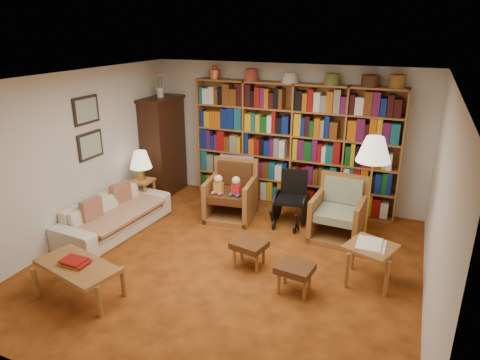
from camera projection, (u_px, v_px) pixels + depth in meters
The scene contains 23 objects.
floor at pixel (229, 263), 5.94m from camera, with size 5.00×5.00×0.00m, color #A24E18.
ceiling at pixel (227, 79), 5.08m from camera, with size 5.00×5.00×0.00m, color white.
wall_back at pixel (285, 135), 7.68m from camera, with size 5.00×5.00×0.00m, color silver.
wall_front at pixel (96, 277), 3.34m from camera, with size 5.00×5.00×0.00m, color silver.
wall_left at pixel (76, 156), 6.42m from camera, with size 5.00×5.00×0.00m, color silver.
wall_right at pixel (439, 208), 4.60m from camera, with size 5.00×5.00×0.00m, color silver.
bookshelf at pixel (293, 143), 7.48m from camera, with size 3.60×0.30×2.42m.
curio_cabinet at pixel (163, 145), 8.16m from camera, with size 0.50×0.95×2.40m.
framed_pictures at pixel (88, 128), 6.54m from camera, with size 0.03×0.52×0.97m.
sofa at pixel (115, 215), 6.74m from camera, with size 0.76×1.95×0.57m, color beige.
sofa_throw at pixel (117, 215), 6.72m from camera, with size 0.80×1.49×0.04m, color beige.
cushion_left at pixel (121, 197), 7.03m from camera, with size 0.12×0.37×0.37m, color maroon.
cushion_right at pixel (92, 213), 6.43m from camera, with size 0.11×0.36×0.36m, color maroon.
side_table_lamp at pixel (143, 188), 7.54m from camera, with size 0.36×0.36×0.56m.
table_lamp at pixel (141, 161), 7.36m from camera, with size 0.38×0.38×0.52m.
armchair_leather at pixel (233, 194), 7.30m from camera, with size 0.88×0.92×0.99m.
armchair_sage at pixel (339, 214), 6.61m from camera, with size 0.79×0.82×0.94m.
wheelchair at pixel (291, 200), 7.02m from camera, with size 0.51×0.71×0.89m.
floor_lamp at pixel (374, 154), 5.65m from camera, with size 0.46×0.46×1.74m.
side_table_papers at pixel (370, 251), 5.35m from camera, with size 0.70×0.70×0.55m.
footstool_a at pixel (249, 246), 5.76m from camera, with size 0.50×0.45×0.37m.
footstool_b at pixel (295, 270), 5.21m from camera, with size 0.47×0.42×0.36m.
coffee_table at pixel (77, 268), 5.07m from camera, with size 1.14×0.75×0.50m.
Camera 1 is at (2.15, -4.72, 3.10)m, focal length 32.00 mm.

